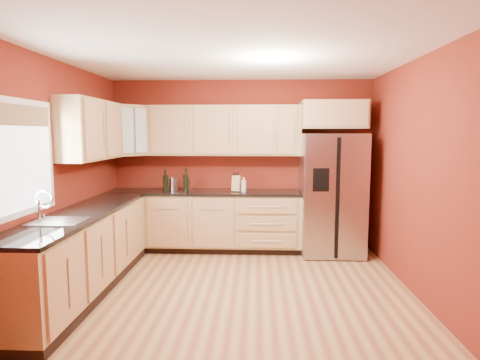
# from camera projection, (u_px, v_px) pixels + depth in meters

# --- Properties ---
(floor) EXTENTS (4.00, 4.00, 0.00)m
(floor) POSITION_uv_depth(u_px,v_px,m) (234.00, 295.00, 4.45)
(floor) COLOR #935739
(floor) RESTS_ON ground
(ceiling) EXTENTS (4.00, 4.00, 0.00)m
(ceiling) POSITION_uv_depth(u_px,v_px,m) (233.00, 54.00, 4.15)
(ceiling) COLOR white
(ceiling) RESTS_ON wall_back
(wall_back) EXTENTS (4.00, 0.04, 2.60)m
(wall_back) POSITION_uv_depth(u_px,v_px,m) (241.00, 164.00, 6.28)
(wall_back) COLOR maroon
(wall_back) RESTS_ON floor
(wall_front) EXTENTS (4.00, 0.04, 2.60)m
(wall_front) POSITION_uv_depth(u_px,v_px,m) (213.00, 217.00, 2.31)
(wall_front) COLOR maroon
(wall_front) RESTS_ON floor
(wall_left) EXTENTS (0.04, 4.00, 2.60)m
(wall_left) POSITION_uv_depth(u_px,v_px,m) (52.00, 177.00, 4.39)
(wall_left) COLOR maroon
(wall_left) RESTS_ON floor
(wall_right) EXTENTS (0.04, 4.00, 2.60)m
(wall_right) POSITION_uv_depth(u_px,v_px,m) (423.00, 179.00, 4.21)
(wall_right) COLOR maroon
(wall_right) RESTS_ON floor
(base_cabinets_back) EXTENTS (2.90, 0.60, 0.88)m
(base_cabinets_back) POSITION_uv_depth(u_px,v_px,m) (204.00, 222.00, 6.11)
(base_cabinets_back) COLOR #A2864F
(base_cabinets_back) RESTS_ON floor
(base_cabinets_left) EXTENTS (0.60, 2.80, 0.88)m
(base_cabinets_left) POSITION_uv_depth(u_px,v_px,m) (82.00, 254.00, 4.47)
(base_cabinets_left) COLOR #A2864F
(base_cabinets_left) RESTS_ON floor
(countertop_back) EXTENTS (2.90, 0.62, 0.04)m
(countertop_back) POSITION_uv_depth(u_px,v_px,m) (204.00, 192.00, 6.05)
(countertop_back) COLOR black
(countertop_back) RESTS_ON base_cabinets_back
(countertop_left) EXTENTS (0.62, 2.80, 0.04)m
(countertop_left) POSITION_uv_depth(u_px,v_px,m) (81.00, 214.00, 4.42)
(countertop_left) COLOR black
(countertop_left) RESTS_ON base_cabinets_left
(upper_cabinets_back) EXTENTS (2.30, 0.33, 0.75)m
(upper_cabinets_back) POSITION_uv_depth(u_px,v_px,m) (224.00, 131.00, 6.07)
(upper_cabinets_back) COLOR #A2864F
(upper_cabinets_back) RESTS_ON wall_back
(upper_cabinets_left) EXTENTS (0.33, 1.35, 0.75)m
(upper_cabinets_left) POSITION_uv_depth(u_px,v_px,m) (91.00, 130.00, 5.04)
(upper_cabinets_left) COLOR #A2864F
(upper_cabinets_left) RESTS_ON wall_left
(corner_upper_cabinet) EXTENTS (0.67, 0.67, 0.75)m
(corner_upper_cabinet) POSITION_uv_depth(u_px,v_px,m) (128.00, 131.00, 5.97)
(corner_upper_cabinet) COLOR #A2864F
(corner_upper_cabinet) RESTS_ON wall_back
(over_fridge_cabinet) EXTENTS (0.92, 0.60, 0.40)m
(over_fridge_cabinet) POSITION_uv_depth(u_px,v_px,m) (333.00, 115.00, 5.84)
(over_fridge_cabinet) COLOR #A2864F
(over_fridge_cabinet) RESTS_ON wall_back
(refrigerator) EXTENTS (0.90, 0.75, 1.78)m
(refrigerator) POSITION_uv_depth(u_px,v_px,m) (332.00, 194.00, 5.90)
(refrigerator) COLOR #AEAFB3
(refrigerator) RESTS_ON floor
(window) EXTENTS (0.03, 0.90, 1.00)m
(window) POSITION_uv_depth(u_px,v_px,m) (26.00, 157.00, 3.86)
(window) COLOR white
(window) RESTS_ON wall_left
(sink_faucet) EXTENTS (0.50, 0.42, 0.30)m
(sink_faucet) POSITION_uv_depth(u_px,v_px,m) (58.00, 207.00, 3.90)
(sink_faucet) COLOR silver
(sink_faucet) RESTS_ON countertop_left
(canister_left) EXTENTS (0.13, 0.13, 0.17)m
(canister_left) POSITION_uv_depth(u_px,v_px,m) (187.00, 185.00, 6.10)
(canister_left) COLOR #AEAFB3
(canister_left) RESTS_ON countertop_back
(canister_right) EXTENTS (0.15, 0.15, 0.20)m
(canister_right) POSITION_uv_depth(u_px,v_px,m) (173.00, 184.00, 6.11)
(canister_right) COLOR #AEAFB3
(canister_right) RESTS_ON countertop_back
(wine_bottle_a) EXTENTS (0.08, 0.08, 0.35)m
(wine_bottle_a) POSITION_uv_depth(u_px,v_px,m) (186.00, 180.00, 5.97)
(wine_bottle_a) COLOR black
(wine_bottle_a) RESTS_ON countertop_back
(wine_bottle_b) EXTENTS (0.10, 0.10, 0.33)m
(wine_bottle_b) POSITION_uv_depth(u_px,v_px,m) (166.00, 180.00, 6.01)
(wine_bottle_b) COLOR black
(wine_bottle_b) RESTS_ON countertop_back
(knife_block) EXTENTS (0.14, 0.13, 0.24)m
(knife_block) POSITION_uv_depth(u_px,v_px,m) (236.00, 184.00, 5.98)
(knife_block) COLOR tan
(knife_block) RESTS_ON countertop_back
(soap_dispenser) EXTENTS (0.09, 0.09, 0.21)m
(soap_dispenser) POSITION_uv_depth(u_px,v_px,m) (244.00, 185.00, 5.94)
(soap_dispenser) COLOR silver
(soap_dispenser) RESTS_ON countertop_back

